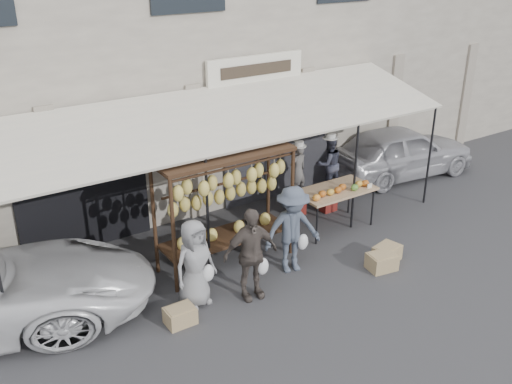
{
  "coord_description": "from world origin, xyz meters",
  "views": [
    {
      "loc": [
        -5.29,
        -6.89,
        5.69
      ],
      "look_at": [
        0.19,
        1.4,
        1.3
      ],
      "focal_mm": 40.0,
      "sensor_mm": 36.0,
      "label": 1
    }
  ],
  "objects_px": {
    "customer_left": "(195,263)",
    "sedan": "(401,151)",
    "crate_near_b": "(387,253)",
    "customer_mid": "(250,254)",
    "crate_near_a": "(382,262)",
    "customer_right": "(292,230)",
    "vendor_right": "(329,164)",
    "crate_far": "(180,316)",
    "vendor_left": "(298,171)",
    "banana_rack": "(226,188)",
    "produce_table": "(337,191)"
  },
  "relations": [
    {
      "from": "produce_table",
      "to": "vendor_right",
      "type": "distance_m",
      "value": 0.96
    },
    {
      "from": "produce_table",
      "to": "crate_far",
      "type": "xyz_separation_m",
      "value": [
        -4.28,
        -1.18,
        -0.74
      ]
    },
    {
      "from": "banana_rack",
      "to": "customer_right",
      "type": "bearing_deg",
      "value": -44.64
    },
    {
      "from": "banana_rack",
      "to": "customer_left",
      "type": "relative_size",
      "value": 1.66
    },
    {
      "from": "crate_near_b",
      "to": "crate_near_a",
      "type": "bearing_deg",
      "value": -150.77
    },
    {
      "from": "banana_rack",
      "to": "crate_far",
      "type": "height_order",
      "value": "banana_rack"
    },
    {
      "from": "produce_table",
      "to": "crate_far",
      "type": "relative_size",
      "value": 3.6
    },
    {
      "from": "vendor_right",
      "to": "crate_near_a",
      "type": "relative_size",
      "value": 2.46
    },
    {
      "from": "customer_mid",
      "to": "crate_far",
      "type": "height_order",
      "value": "customer_mid"
    },
    {
      "from": "customer_right",
      "to": "crate_far",
      "type": "height_order",
      "value": "customer_right"
    },
    {
      "from": "banana_rack",
      "to": "crate_far",
      "type": "xyz_separation_m",
      "value": [
        -1.61,
        -1.2,
        -1.43
      ]
    },
    {
      "from": "crate_near_a",
      "to": "crate_far",
      "type": "xyz_separation_m",
      "value": [
        -3.92,
        0.59,
        -0.01
      ]
    },
    {
      "from": "banana_rack",
      "to": "sedan",
      "type": "height_order",
      "value": "banana_rack"
    },
    {
      "from": "vendor_right",
      "to": "crate_near_b",
      "type": "distance_m",
      "value": 2.64
    },
    {
      "from": "banana_rack",
      "to": "crate_near_b",
      "type": "xyz_separation_m",
      "value": [
        2.62,
        -1.61,
        -1.42
      ]
    },
    {
      "from": "customer_right",
      "to": "sedan",
      "type": "distance_m",
      "value": 5.65
    },
    {
      "from": "crate_far",
      "to": "sedan",
      "type": "relative_size",
      "value": 0.12
    },
    {
      "from": "customer_mid",
      "to": "banana_rack",
      "type": "bearing_deg",
      "value": 86.18
    },
    {
      "from": "vendor_left",
      "to": "customer_mid",
      "type": "relative_size",
      "value": 0.72
    },
    {
      "from": "customer_right",
      "to": "crate_near_a",
      "type": "relative_size",
      "value": 3.26
    },
    {
      "from": "produce_table",
      "to": "crate_near_a",
      "type": "height_order",
      "value": "produce_table"
    },
    {
      "from": "banana_rack",
      "to": "crate_far",
      "type": "distance_m",
      "value": 2.46
    },
    {
      "from": "customer_left",
      "to": "crate_near_b",
      "type": "xyz_separation_m",
      "value": [
        3.75,
        -0.77,
        -0.63
      ]
    },
    {
      "from": "customer_right",
      "to": "sedan",
      "type": "relative_size",
      "value": 0.42
    },
    {
      "from": "banana_rack",
      "to": "vendor_left",
      "type": "height_order",
      "value": "banana_rack"
    },
    {
      "from": "vendor_right",
      "to": "crate_near_a",
      "type": "height_order",
      "value": "vendor_right"
    },
    {
      "from": "customer_left",
      "to": "crate_near_b",
      "type": "height_order",
      "value": "customer_left"
    },
    {
      "from": "customer_left",
      "to": "customer_mid",
      "type": "distance_m",
      "value": 0.95
    },
    {
      "from": "banana_rack",
      "to": "crate_near_a",
      "type": "relative_size",
      "value": 5.01
    },
    {
      "from": "banana_rack",
      "to": "sedan",
      "type": "xyz_separation_m",
      "value": [
        6.07,
        1.36,
        -0.89
      ]
    },
    {
      "from": "crate_far",
      "to": "vendor_left",
      "type": "bearing_deg",
      "value": 28.69
    },
    {
      "from": "crate_far",
      "to": "banana_rack",
      "type": "bearing_deg",
      "value": 36.71
    },
    {
      "from": "crate_near_a",
      "to": "customer_right",
      "type": "bearing_deg",
      "value": 147.31
    },
    {
      "from": "produce_table",
      "to": "crate_near_a",
      "type": "bearing_deg",
      "value": -101.35
    },
    {
      "from": "customer_left",
      "to": "customer_right",
      "type": "height_order",
      "value": "customer_right"
    },
    {
      "from": "banana_rack",
      "to": "produce_table",
      "type": "relative_size",
      "value": 1.53
    },
    {
      "from": "banana_rack",
      "to": "vendor_right",
      "type": "relative_size",
      "value": 2.04
    },
    {
      "from": "vendor_left",
      "to": "crate_far",
      "type": "bearing_deg",
      "value": 22.42
    },
    {
      "from": "customer_left",
      "to": "crate_far",
      "type": "xyz_separation_m",
      "value": [
        -0.48,
        -0.36,
        -0.64
      ]
    },
    {
      "from": "vendor_left",
      "to": "customer_left",
      "type": "height_order",
      "value": "vendor_left"
    },
    {
      "from": "vendor_right",
      "to": "customer_right",
      "type": "xyz_separation_m",
      "value": [
        -2.24,
        -1.65,
        -0.29
      ]
    },
    {
      "from": "vendor_right",
      "to": "crate_far",
      "type": "bearing_deg",
      "value": 31.74
    },
    {
      "from": "customer_left",
      "to": "sedan",
      "type": "xyz_separation_m",
      "value": [
        7.2,
        2.2,
        -0.1
      ]
    },
    {
      "from": "crate_near_a",
      "to": "crate_near_b",
      "type": "bearing_deg",
      "value": 29.23
    },
    {
      "from": "banana_rack",
      "to": "customer_left",
      "type": "bearing_deg",
      "value": -143.28
    },
    {
      "from": "sedan",
      "to": "customer_right",
      "type": "bearing_deg",
      "value": 119.81
    },
    {
      "from": "crate_near_a",
      "to": "sedan",
      "type": "distance_m",
      "value": 4.93
    },
    {
      "from": "crate_near_a",
      "to": "customer_mid",
      "type": "bearing_deg",
      "value": 166.48
    },
    {
      "from": "customer_left",
      "to": "crate_near_a",
      "type": "relative_size",
      "value": 3.01
    },
    {
      "from": "customer_mid",
      "to": "crate_near_a",
      "type": "xyz_separation_m",
      "value": [
        2.55,
        -0.61,
        -0.68
      ]
    }
  ]
}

